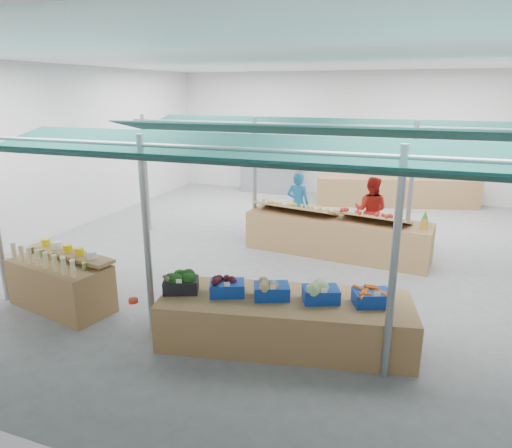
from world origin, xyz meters
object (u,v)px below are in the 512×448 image
at_px(vendor_left, 298,204).
at_px(vendor_right, 371,210).
at_px(bottle_shelf, 63,282).
at_px(fruit_counter, 336,236).
at_px(veg_counter, 285,320).

distance_m(vendor_left, vendor_right, 1.80).
height_order(bottle_shelf, fruit_counter, bottle_shelf).
bearing_deg(vendor_left, fruit_counter, 143.18).
bearing_deg(veg_counter, bottle_shelf, 171.61).
height_order(bottle_shelf, veg_counter, bottle_shelf).
distance_m(bottle_shelf, vendor_right, 6.93).
height_order(veg_counter, fruit_counter, fruit_counter).
distance_m(veg_counter, vendor_right, 5.14).
bearing_deg(veg_counter, vendor_right, 71.99).
relative_size(vendor_left, vendor_right, 1.00).
height_order(fruit_counter, vendor_right, vendor_right).
bearing_deg(vendor_left, bottle_shelf, 69.15).
relative_size(veg_counter, fruit_counter, 0.89).
height_order(veg_counter, vendor_right, vendor_right).
distance_m(fruit_counter, vendor_right, 1.31).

